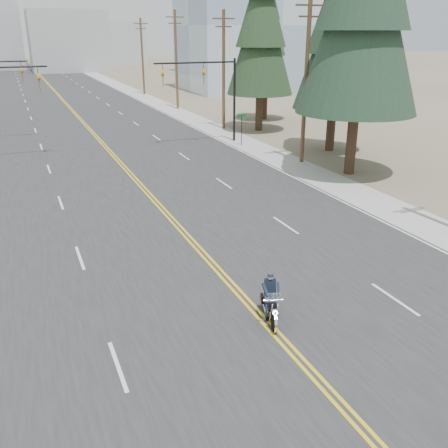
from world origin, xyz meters
TOP-DOWN VIEW (x-y plane):
  - ground_plane at (0.00, 0.00)m, footprint 400.00×400.00m
  - road at (0.00, 70.00)m, footprint 20.00×200.00m
  - sidewalk_right at (11.50, 70.00)m, footprint 3.00×200.00m
  - traffic_mast_right at (8.98, 32.00)m, footprint 7.10×0.26m
  - street_sign at (10.80, 30.00)m, footprint 0.90×0.06m
  - utility_pole_b at (12.50, 23.00)m, footprint 2.20×0.30m
  - utility_pole_c at (12.50, 38.00)m, footprint 2.20×0.30m
  - utility_pole_d at (12.50, 53.00)m, footprint 2.20×0.30m
  - utility_pole_e at (12.50, 70.00)m, footprint 2.20×0.30m
  - glass_building at (32.00, 70.00)m, footprint 24.00×16.00m
  - haze_bldg_b at (8.00, 125.00)m, footprint 18.00×14.00m
  - haze_bldg_c at (40.00, 110.00)m, footprint 16.00×12.00m
  - haze_bldg_e at (25.00, 150.00)m, footprint 14.00×14.00m
  - motorcyclist at (0.25, 4.56)m, footprint 1.46×2.18m
  - conifer_mid at (16.66, 25.56)m, footprint 6.33×6.33m
  - conifer_tall at (15.31, 35.80)m, footprint 6.25×6.25m
  - conifer_far at (18.84, 41.62)m, footprint 5.64×5.64m

SIDE VIEW (x-z plane):
  - ground_plane at x=0.00m, z-range 0.00..0.00m
  - road at x=0.00m, z-range 0.00..0.01m
  - sidewalk_right at x=11.50m, z-range 0.00..0.01m
  - motorcyclist at x=0.25m, z-range 0.00..1.57m
  - street_sign at x=10.80m, z-range 0.49..3.12m
  - traffic_mast_right at x=8.98m, z-range 1.44..8.44m
  - utility_pole_c at x=12.50m, z-range 0.23..11.23m
  - utility_pole_e at x=12.50m, z-range 0.23..11.23m
  - utility_pole_b at x=12.50m, z-range 0.23..11.73m
  - utility_pole_d at x=12.50m, z-range 0.23..11.73m
  - haze_bldg_e at x=25.00m, z-range 0.00..12.00m
  - haze_bldg_b at x=8.00m, z-range 0.00..14.00m
  - conifer_far at x=18.84m, z-range 1.11..16.21m
  - haze_bldg_c at x=40.00m, z-range 0.00..18.00m
  - conifer_mid at x=16.66m, z-range 1.25..18.13m
  - conifer_tall at x=15.31m, z-range 1.29..18.66m
  - glass_building at x=32.00m, z-range 0.00..20.00m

